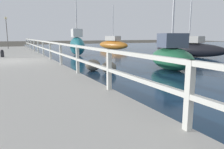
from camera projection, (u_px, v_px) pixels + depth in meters
The scene contains 12 objects.
ground_plane at pixel (11, 66), 11.89m from camera, with size 120.00×120.00×0.00m, color #4C473D.
dock_walkway at pixel (10, 63), 11.87m from camera, with size 4.53×36.00×0.26m.
railing at pixel (50, 47), 12.65m from camera, with size 0.10×32.50×1.03m.
boulder_upstream at pixel (109, 67), 9.57m from camera, with size 0.68×0.61×0.51m.
boulder_water_edge at pixel (93, 65), 10.16m from camera, with size 0.71×0.64×0.53m.
mooring_bollard at pixel (2, 53), 14.06m from camera, with size 0.22×0.22×0.48m.
dock_lamp at pixel (6, 24), 22.74m from camera, with size 0.29×0.29×3.33m.
sailboat_black at pixel (189, 48), 17.12m from camera, with size 3.00×6.18×6.24m.
sailboat_orange at pixel (113, 44), 26.28m from camera, with size 2.38×5.41×5.14m.
sailboat_teal at pixel (77, 45), 18.21m from camera, with size 1.58×3.91×5.05m.
sailboat_navy at pixel (171, 44), 28.17m from camera, with size 1.32×4.94×6.93m.
sailboat_green at pixel (171, 56), 10.41m from camera, with size 2.34×3.47×5.69m.
Camera 1 is at (-0.13, -13.03, 1.61)m, focal length 35.00 mm.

